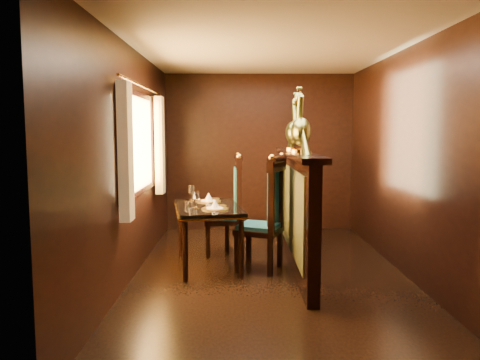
# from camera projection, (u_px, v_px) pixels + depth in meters

# --- Properties ---
(ground) EXTENTS (5.00, 5.00, 0.00)m
(ground) POSITION_uv_depth(u_px,v_px,m) (270.00, 275.00, 5.18)
(ground) COLOR black
(ground) RESTS_ON ground
(room_shell) EXTENTS (3.04, 5.04, 2.52)m
(room_shell) POSITION_uv_depth(u_px,v_px,m) (263.00, 132.00, 5.03)
(room_shell) COLOR black
(room_shell) RESTS_ON ground
(partition) EXTENTS (0.26, 2.70, 1.36)m
(partition) POSITION_uv_depth(u_px,v_px,m) (296.00, 207.00, 5.40)
(partition) COLOR black
(partition) RESTS_ON ground
(dining_table) EXTENTS (0.93, 1.33, 0.92)m
(dining_table) POSITION_uv_depth(u_px,v_px,m) (208.00, 211.00, 5.48)
(dining_table) COLOR black
(dining_table) RESTS_ON ground
(chair_left) EXTENTS (0.63, 0.64, 1.35)m
(chair_left) POSITION_uv_depth(u_px,v_px,m) (270.00, 210.00, 5.30)
(chair_left) COLOR black
(chair_left) RESTS_ON ground
(chair_right) EXTENTS (0.49, 0.53, 1.32)m
(chair_right) POSITION_uv_depth(u_px,v_px,m) (232.00, 202.00, 6.02)
(chair_right) COLOR black
(chair_right) RESTS_ON ground
(peacock_left) EXTENTS (0.23, 0.60, 0.72)m
(peacock_left) POSITION_uv_depth(u_px,v_px,m) (301.00, 119.00, 4.99)
(peacock_left) COLOR #16442D
(peacock_left) RESTS_ON partition
(peacock_right) EXTENTS (0.21, 0.57, 0.68)m
(peacock_right) POSITION_uv_depth(u_px,v_px,m) (294.00, 122.00, 5.60)
(peacock_right) COLOR #16442D
(peacock_right) RESTS_ON partition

